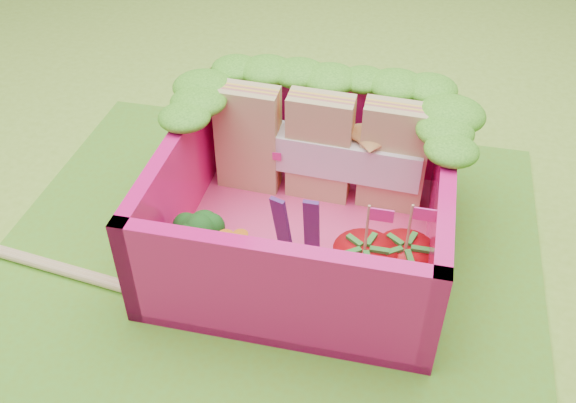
% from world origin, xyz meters
% --- Properties ---
extents(ground, '(14.00, 14.00, 0.00)m').
position_xyz_m(ground, '(0.00, 0.00, 0.00)').
color(ground, '#8EBD35').
rests_on(ground, ground).
extents(placemat, '(2.60, 2.60, 0.03)m').
position_xyz_m(placemat, '(0.00, 0.00, 0.01)').
color(placemat, '#67A825').
rests_on(placemat, ground).
extents(bento_floor, '(1.30, 1.30, 0.05)m').
position_xyz_m(bento_floor, '(0.17, 0.25, 0.06)').
color(bento_floor, '#EF3C7B').
rests_on(bento_floor, placemat).
extents(bento_box, '(1.30, 1.30, 0.55)m').
position_xyz_m(bento_box, '(0.17, 0.25, 0.31)').
color(bento_box, '#ED1476').
rests_on(bento_box, placemat).
extents(lettuce_ruffle, '(1.43, 0.76, 0.11)m').
position_xyz_m(lettuce_ruffle, '(0.17, 0.70, 0.64)').
color(lettuce_ruffle, '#287B16').
rests_on(lettuce_ruffle, bento_box).
extents(sandwich_stack, '(1.07, 0.22, 0.57)m').
position_xyz_m(sandwich_stack, '(0.17, 0.60, 0.36)').
color(sandwich_stack, tan).
rests_on(sandwich_stack, bento_floor).
extents(broccoli, '(0.33, 0.33, 0.25)m').
position_xyz_m(broccoli, '(-0.27, -0.03, 0.25)').
color(broccoli, '#71AE54').
rests_on(broccoli, bento_floor).
extents(carrot_sticks, '(0.12, 0.13, 0.27)m').
position_xyz_m(carrot_sticks, '(-0.09, -0.08, 0.21)').
color(carrot_sticks, orange).
rests_on(carrot_sticks, bento_floor).
extents(purple_wedges, '(0.20, 0.05, 0.38)m').
position_xyz_m(purple_wedges, '(0.16, 0.09, 0.27)').
color(purple_wedges, '#401A5B').
rests_on(purple_wedges, bento_floor).
extents(strawberry_left, '(0.27, 0.27, 0.51)m').
position_xyz_m(strawberry_left, '(0.48, -0.07, 0.22)').
color(strawberry_left, red).
rests_on(strawberry_left, bento_floor).
extents(strawberry_right, '(0.26, 0.26, 0.50)m').
position_xyz_m(strawberry_right, '(0.65, -0.01, 0.22)').
color(strawberry_right, red).
rests_on(strawberry_right, bento_floor).
extents(snap_peas, '(0.84, 0.58, 0.05)m').
position_xyz_m(snap_peas, '(0.45, 0.00, 0.11)').
color(snap_peas, green).
rests_on(snap_peas, bento_floor).
extents(chopsticks, '(2.11, 0.31, 0.04)m').
position_xyz_m(chopsticks, '(-1.11, -0.17, 0.05)').
color(chopsticks, '#DAB978').
rests_on(chopsticks, placemat).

